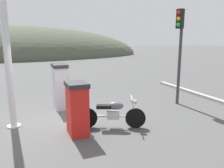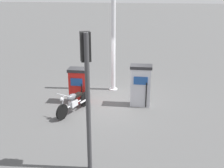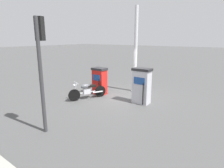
{
  "view_description": "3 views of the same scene",
  "coord_description": "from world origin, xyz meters",
  "px_view_note": "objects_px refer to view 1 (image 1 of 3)",
  "views": [
    {
      "loc": [
        -1.23,
        -7.11,
        2.64
      ],
      "look_at": [
        1.77,
        0.08,
        1.04
      ],
      "focal_mm": 36.13,
      "sensor_mm": 36.0,
      "label": 1
    },
    {
      "loc": [
        11.17,
        1.46,
        4.82
      ],
      "look_at": [
        1.0,
        0.22,
        1.16
      ],
      "focal_mm": 46.21,
      "sensor_mm": 36.0,
      "label": 2
    },
    {
      "loc": [
        8.17,
        5.4,
        3.1
      ],
      "look_at": [
        0.81,
        0.03,
        0.89
      ],
      "focal_mm": 31.05,
      "sensor_mm": 36.0,
      "label": 3
    }
  ],
  "objects_px": {
    "roadside_traffic_light": "(180,41)",
    "fuel_pump_near": "(77,108)",
    "fuel_pump_far": "(60,86)",
    "motorcycle_near_pump": "(112,113)",
    "canopy_support_pole": "(7,50)"
  },
  "relations": [
    {
      "from": "roadside_traffic_light",
      "to": "fuel_pump_far",
      "type": "bearing_deg",
      "value": 164.19
    },
    {
      "from": "fuel_pump_near",
      "to": "motorcycle_near_pump",
      "type": "relative_size",
      "value": 0.78
    },
    {
      "from": "motorcycle_near_pump",
      "to": "roadside_traffic_light",
      "type": "distance_m",
      "value": 4.15
    },
    {
      "from": "fuel_pump_near",
      "to": "roadside_traffic_light",
      "type": "relative_size",
      "value": 0.4
    },
    {
      "from": "roadside_traffic_light",
      "to": "fuel_pump_near",
      "type": "bearing_deg",
      "value": -163.27
    },
    {
      "from": "fuel_pump_near",
      "to": "fuel_pump_far",
      "type": "bearing_deg",
      "value": 90.01
    },
    {
      "from": "fuel_pump_near",
      "to": "motorcycle_near_pump",
      "type": "height_order",
      "value": "fuel_pump_near"
    },
    {
      "from": "fuel_pump_far",
      "to": "motorcycle_near_pump",
      "type": "height_order",
      "value": "fuel_pump_far"
    },
    {
      "from": "motorcycle_near_pump",
      "to": "canopy_support_pole",
      "type": "xyz_separation_m",
      "value": [
        -2.73,
        1.22,
        1.85
      ]
    },
    {
      "from": "motorcycle_near_pump",
      "to": "fuel_pump_near",
      "type": "bearing_deg",
      "value": -177.34
    },
    {
      "from": "fuel_pump_near",
      "to": "roadside_traffic_light",
      "type": "distance_m",
      "value": 4.95
    },
    {
      "from": "fuel_pump_far",
      "to": "canopy_support_pole",
      "type": "distance_m",
      "value": 2.57
    },
    {
      "from": "fuel_pump_near",
      "to": "fuel_pump_far",
      "type": "relative_size",
      "value": 0.87
    },
    {
      "from": "fuel_pump_near",
      "to": "canopy_support_pole",
      "type": "relative_size",
      "value": 0.31
    },
    {
      "from": "motorcycle_near_pump",
      "to": "fuel_pump_far",
      "type": "bearing_deg",
      "value": 112.83
    }
  ]
}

